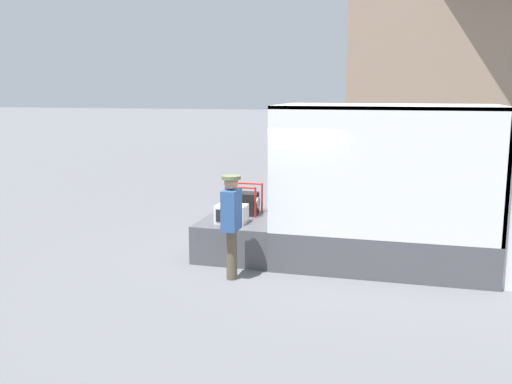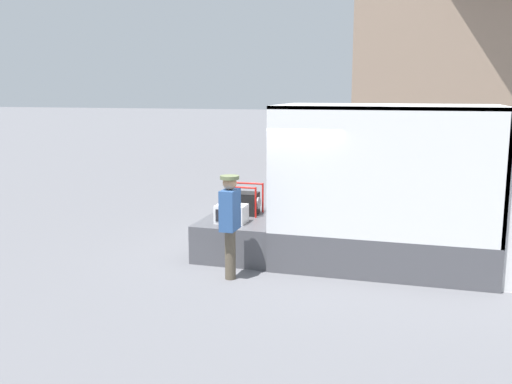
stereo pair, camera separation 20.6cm
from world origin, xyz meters
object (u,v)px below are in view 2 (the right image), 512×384
object	(u,v)px
microwave	(231,214)
portable_generator	(246,203)
worker_person	(230,216)
box_truck	(478,215)

from	to	relation	value
microwave	portable_generator	size ratio (longest dim) A/B	0.88
portable_generator	worker_person	size ratio (longest dim) A/B	0.36
microwave	portable_generator	world-z (taller)	portable_generator
portable_generator	worker_person	bearing A→B (deg)	-80.51
box_truck	worker_person	world-z (taller)	box_truck
box_truck	portable_generator	size ratio (longest dim) A/B	8.97
box_truck	worker_person	distance (m)	4.26
microwave	portable_generator	xyz separation A→B (m)	(0.03, 0.79, 0.06)
microwave	worker_person	world-z (taller)	worker_person
box_truck	microwave	size ratio (longest dim) A/B	10.25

